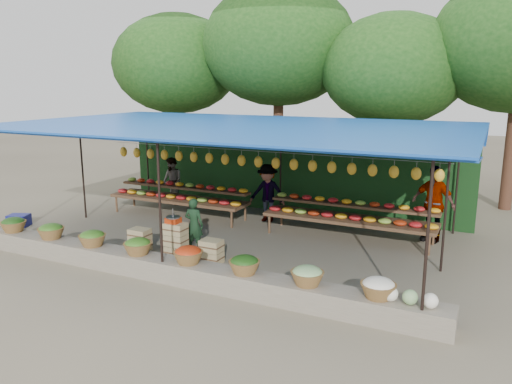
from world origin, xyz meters
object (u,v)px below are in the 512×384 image
at_px(blue_crate_back, 19,220).
at_px(blue_crate_front, 58,244).
at_px(crate_counter, 175,243).
at_px(vendor_seated, 194,225).
at_px(weighing_scale, 173,219).

bearing_deg(blue_crate_back, blue_crate_front, -43.05).
relative_size(crate_counter, vendor_seated, 1.90).
bearing_deg(crate_counter, weighing_scale, 180.00).
relative_size(vendor_seated, blue_crate_back, 2.36).
distance_m(crate_counter, weighing_scale, 0.54).
height_order(weighing_scale, blue_crate_back, weighing_scale).
bearing_deg(crate_counter, vendor_seated, 71.54).
bearing_deg(blue_crate_front, crate_counter, -5.78).
height_order(crate_counter, weighing_scale, weighing_scale).
bearing_deg(blue_crate_front, weighing_scale, -5.62).
distance_m(weighing_scale, blue_crate_front, 2.87).
xyz_separation_m(crate_counter, vendor_seated, (0.17, 0.52, 0.31)).
height_order(weighing_scale, blue_crate_front, weighing_scale).
distance_m(crate_counter, blue_crate_back, 5.18).
xyz_separation_m(weighing_scale, blue_crate_back, (-5.15, 0.18, -0.69)).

